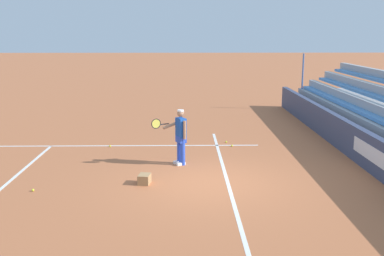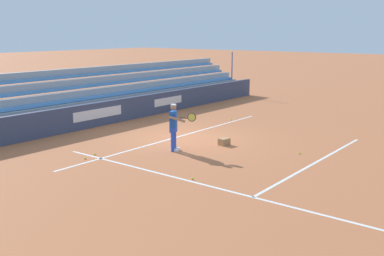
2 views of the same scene
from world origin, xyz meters
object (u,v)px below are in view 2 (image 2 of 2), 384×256
(tennis_ball_toward_net, at_px, (231,119))
(tennis_ball_near_player, at_px, (95,154))
(tennis_ball_midcourt, at_px, (85,158))
(tennis_ball_on_baseline, at_px, (299,153))
(tennis_player, at_px, (174,127))
(tennis_ball_far_right, at_px, (192,178))
(ball_box_cardboard, at_px, (224,142))

(tennis_ball_toward_net, relative_size, tennis_ball_near_player, 1.00)
(tennis_ball_midcourt, bearing_deg, tennis_ball_on_baseline, 133.08)
(tennis_player, xyz_separation_m, tennis_ball_far_right, (2.18, 2.53, -0.86))
(tennis_player, relative_size, tennis_ball_toward_net, 25.98)
(ball_box_cardboard, bearing_deg, tennis_ball_toward_net, -149.81)
(tennis_player, xyz_separation_m, tennis_ball_midcourt, (2.73, -1.69, -0.86))
(tennis_player, height_order, tennis_ball_toward_net, tennis_player)
(tennis_player, xyz_separation_m, ball_box_cardboard, (-1.83, 0.95, -0.76))
(tennis_ball_toward_net, relative_size, tennis_ball_far_right, 1.00)
(ball_box_cardboard, height_order, tennis_ball_midcourt, ball_box_cardboard)
(tennis_ball_near_player, bearing_deg, tennis_player, 139.75)
(ball_box_cardboard, distance_m, tennis_ball_midcourt, 5.27)
(tennis_player, height_order, tennis_ball_midcourt, tennis_player)
(tennis_ball_toward_net, height_order, tennis_ball_on_baseline, same)
(ball_box_cardboard, relative_size, tennis_ball_toward_net, 6.06)
(tennis_ball_midcourt, bearing_deg, tennis_ball_near_player, -164.54)
(ball_box_cardboard, height_order, tennis_ball_toward_net, ball_box_cardboard)
(tennis_ball_toward_net, relative_size, tennis_ball_midcourt, 1.00)
(tennis_ball_on_baseline, xyz_separation_m, tennis_ball_near_player, (4.56, -5.62, 0.00))
(tennis_player, relative_size, tennis_ball_far_right, 25.98)
(tennis_player, relative_size, ball_box_cardboard, 4.29)
(tennis_ball_toward_net, bearing_deg, tennis_ball_far_right, 26.19)
(tennis_ball_toward_net, height_order, tennis_ball_midcourt, same)
(tennis_ball_far_right, bearing_deg, tennis_player, -130.75)
(tennis_ball_toward_net, bearing_deg, tennis_player, 14.32)
(tennis_ball_far_right, height_order, tennis_ball_near_player, same)
(tennis_ball_toward_net, relative_size, tennis_ball_on_baseline, 1.00)
(tennis_player, relative_size, tennis_ball_on_baseline, 25.98)
(tennis_ball_midcourt, bearing_deg, tennis_ball_far_right, 97.38)
(tennis_ball_toward_net, height_order, tennis_ball_near_player, same)
(tennis_ball_on_baseline, relative_size, tennis_ball_midcourt, 1.00)
(tennis_player, bearing_deg, tennis_ball_midcourt, -31.70)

